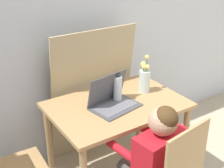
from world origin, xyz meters
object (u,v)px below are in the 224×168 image
(flower_vase, at_px, (145,79))
(water_bottle, at_px, (118,88))
(laptop, at_px, (112,99))
(person_seated, at_px, (155,154))

(flower_vase, height_order, water_bottle, flower_vase)
(water_bottle, bearing_deg, laptop, -151.54)
(person_seated, xyz_separation_m, laptop, (0.02, 0.55, 0.15))
(water_bottle, bearing_deg, person_seated, -100.32)
(water_bottle, bearing_deg, flower_vase, 3.04)
(person_seated, distance_m, flower_vase, 0.75)
(laptop, distance_m, flower_vase, 0.37)
(person_seated, relative_size, water_bottle, 4.32)
(person_seated, height_order, water_bottle, person_seated)
(person_seated, bearing_deg, flower_vase, -130.25)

